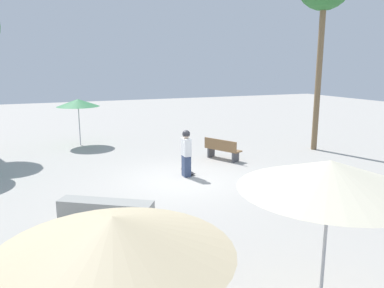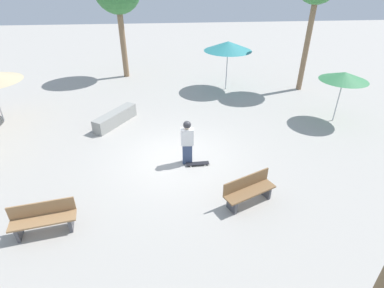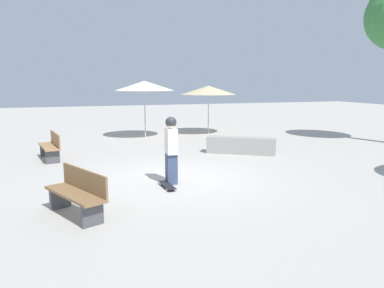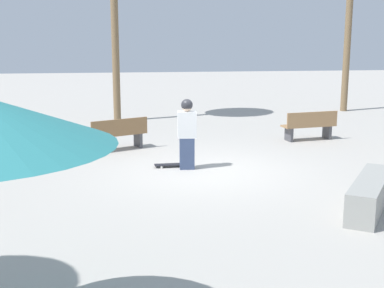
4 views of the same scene
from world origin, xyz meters
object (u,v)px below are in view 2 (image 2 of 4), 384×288
object	(u,v)px
bench_near	(43,219)
bench_far	(249,190)
concrete_ledge	(115,118)
skateboard	(198,164)
shade_umbrella_green	(344,76)
skater_main	(187,141)
shade_umbrella_teal	(228,46)

from	to	relation	value
bench_near	bench_far	xyz separation A→B (m)	(0.63, -5.51, 0.00)
concrete_ledge	bench_far	size ratio (longest dim) A/B	1.35
bench_far	skateboard	bearing A→B (deg)	-82.95
skateboard	shade_umbrella_green	size ratio (longest dim) A/B	0.37
concrete_ledge	shade_umbrella_green	bearing A→B (deg)	-92.99
concrete_ledge	bench_near	world-z (taller)	bench_near
bench_far	shade_umbrella_green	bearing A→B (deg)	-161.10
skateboard	bench_near	xyz separation A→B (m)	(-2.64, 4.24, 0.37)
skater_main	concrete_ledge	bearing A→B (deg)	134.51
skateboard	concrete_ledge	bearing A→B (deg)	130.41
bench_near	bench_far	bearing A→B (deg)	176.17
bench_far	skater_main	bearing A→B (deg)	-79.10
skater_main	shade_umbrella_green	distance (m)	7.40
skater_main	bench_far	world-z (taller)	skater_main
concrete_ledge	bench_near	xyz separation A→B (m)	(-6.10, 1.01, 0.14)
concrete_ledge	bench_near	bearing A→B (deg)	170.61
skater_main	bench_near	bearing A→B (deg)	-141.03
concrete_ledge	shade_umbrella_teal	xyz separation A→B (m)	(3.87, -5.60, 2.08)
shade_umbrella_green	bench_near	bearing A→B (deg)	117.67
shade_umbrella_green	skateboard	bearing A→B (deg)	114.68
skateboard	bench_near	world-z (taller)	bench_near
skater_main	concrete_ledge	xyz separation A→B (m)	(3.26, 2.90, -0.59)
concrete_ledge	skateboard	bearing A→B (deg)	-136.93
skateboard	bench_far	xyz separation A→B (m)	(-2.02, -1.26, 0.37)
bench_near	shade_umbrella_green	xyz separation A→B (m)	(5.60, -10.68, 1.60)
concrete_ledge	bench_near	size ratio (longest dim) A/B	1.33
shade_umbrella_teal	concrete_ledge	bearing A→B (deg)	124.67
skateboard	concrete_ledge	xyz separation A→B (m)	(3.46, 3.24, 0.23)
bench_near	shade_umbrella_green	size ratio (longest dim) A/B	0.75
skateboard	bench_far	distance (m)	2.41
skater_main	shade_umbrella_green	world-z (taller)	shade_umbrella_green
shade_umbrella_teal	bench_near	bearing A→B (deg)	146.48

